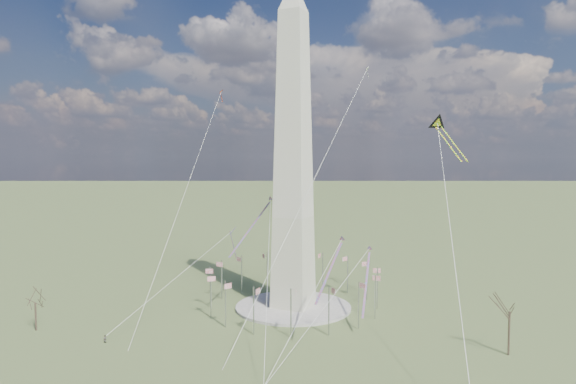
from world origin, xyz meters
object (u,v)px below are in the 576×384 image
at_px(tree_near, 510,309).
at_px(person_west, 105,339).
at_px(kite_delta_black, 439,126).
at_px(washington_monument, 293,154).

xyz_separation_m(tree_near, person_west, (-93.71, -33.60, -10.28)).
bearing_deg(kite_delta_black, person_west, 2.52).
height_order(washington_monument, kite_delta_black, washington_monument).
relative_size(washington_monument, person_west, 51.87).
height_order(tree_near, kite_delta_black, kite_delta_black).
bearing_deg(person_west, tree_near, -159.06).
bearing_deg(tree_near, washington_monument, 167.92).
bearing_deg(kite_delta_black, tree_near, 92.22).
xyz_separation_m(person_west, kite_delta_black, (72.97, 59.37, 55.28)).
distance_m(person_west, kite_delta_black, 109.11).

